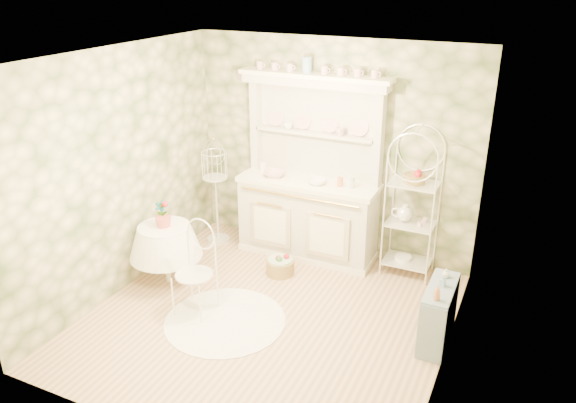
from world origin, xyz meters
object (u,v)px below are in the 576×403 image
at_px(birdcage_stand, 216,187).
at_px(side_shelf, 438,313).
at_px(round_table, 166,255).
at_px(bakers_rack, 412,204).
at_px(floor_basket, 280,265).
at_px(kitchen_dresser, 308,170).
at_px(cafe_chair, 194,278).

bearing_deg(birdcage_stand, side_shelf, -17.49).
bearing_deg(round_table, bakers_rack, 29.21).
xyz_separation_m(round_table, floor_basket, (1.12, 0.71, -0.23)).
relative_size(kitchen_dresser, floor_basket, 6.35).
xyz_separation_m(birdcage_stand, floor_basket, (1.15, -0.45, -0.66)).
relative_size(kitchen_dresser, bakers_rack, 1.27).
height_order(kitchen_dresser, cafe_chair, kitchen_dresser).
bearing_deg(side_shelf, kitchen_dresser, 147.05).
xyz_separation_m(side_shelf, birdcage_stand, (-3.12, 0.98, 0.46)).
xyz_separation_m(kitchen_dresser, round_table, (-1.21, -1.33, -0.80)).
bearing_deg(kitchen_dresser, birdcage_stand, -172.17).
xyz_separation_m(kitchen_dresser, cafe_chair, (-0.56, -1.72, -0.73)).
height_order(bakers_rack, round_table, bakers_rack).
distance_m(round_table, birdcage_stand, 1.24).
relative_size(birdcage_stand, floor_basket, 4.30).
xyz_separation_m(side_shelf, floor_basket, (-1.97, 0.53, -0.20)).
bearing_deg(cafe_chair, bakers_rack, 48.55).
distance_m(birdcage_stand, floor_basket, 1.40).
xyz_separation_m(kitchen_dresser, bakers_rack, (1.28, 0.06, -0.25)).
distance_m(kitchen_dresser, bakers_rack, 1.31).
bearing_deg(round_table, kitchen_dresser, 47.73).
bearing_deg(cafe_chair, round_table, 153.41).
bearing_deg(birdcage_stand, round_table, -88.63).
bearing_deg(side_shelf, birdcage_stand, 161.08).
xyz_separation_m(side_shelf, round_table, (-3.09, -0.18, 0.03)).
xyz_separation_m(round_table, birdcage_stand, (-0.03, 1.16, 0.43)).
relative_size(bakers_rack, side_shelf, 2.41).
height_order(side_shelf, birdcage_stand, birdcage_stand).
distance_m(side_shelf, birdcage_stand, 3.30).
height_order(kitchen_dresser, round_table, kitchen_dresser).
bearing_deg(floor_basket, side_shelf, -15.16).
relative_size(kitchen_dresser, side_shelf, 3.07).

